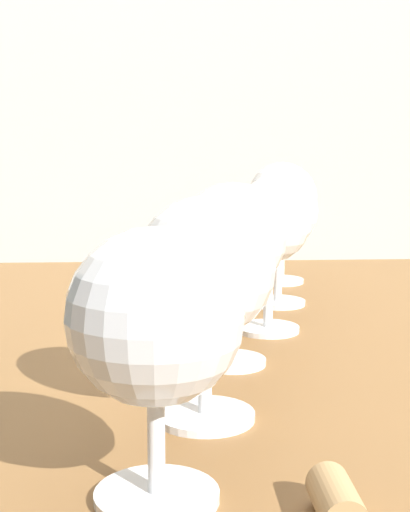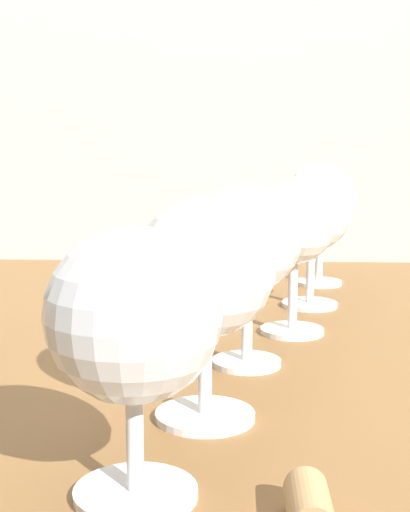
# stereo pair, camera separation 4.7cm
# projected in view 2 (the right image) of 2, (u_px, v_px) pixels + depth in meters

# --- Properties ---
(dining_table) EXTENTS (1.44, 0.88, 0.72)m
(dining_table) POSITION_uv_depth(u_px,v_px,m) (83.00, 420.00, 0.70)
(dining_table) COLOR brown
(dining_table) RESTS_ON ground_plane
(wine_glass_chardonnay) EXTENTS (0.09, 0.09, 0.14)m
(wine_glass_chardonnay) POSITION_uv_depth(u_px,v_px,m) (133.00, 321.00, 0.37)
(wine_glass_chardonnay) COLOR white
(wine_glass_chardonnay) RESTS_ON dining_table
(wine_glass_amber) EXTENTS (0.09, 0.09, 0.15)m
(wine_glass_amber) POSITION_uv_depth(u_px,v_px,m) (205.00, 270.00, 0.47)
(wine_glass_amber) COLOR white
(wine_glass_amber) RESTS_ON dining_table
(wine_glass_white) EXTENTS (0.09, 0.09, 0.15)m
(wine_glass_white) POSITION_uv_depth(u_px,v_px,m) (248.00, 240.00, 0.59)
(wine_glass_white) COLOR white
(wine_glass_white) RESTS_ON dining_table
(wine_glass_empty) EXTENTS (0.08, 0.08, 0.15)m
(wine_glass_empty) POSITION_uv_depth(u_px,v_px,m) (294.00, 227.00, 0.69)
(wine_glass_empty) COLOR white
(wine_glass_empty) RESTS_ON dining_table
(wine_glass_pinot) EXTENTS (0.08, 0.08, 0.15)m
(wine_glass_pinot) POSITION_uv_depth(u_px,v_px,m) (312.00, 215.00, 0.80)
(wine_glass_pinot) COLOR white
(wine_glass_pinot) RESTS_ON dining_table
(wine_glass_merlot) EXTENTS (0.09, 0.09, 0.15)m
(wine_glass_merlot) POSITION_uv_depth(u_px,v_px,m) (321.00, 200.00, 0.92)
(wine_glass_merlot) COLOR white
(wine_glass_merlot) RESTS_ON dining_table
(cork) EXTENTS (0.02, 0.04, 0.02)m
(cork) POSITION_uv_depth(u_px,v_px,m) (309.00, 507.00, 0.35)
(cork) COLOR tan
(cork) RESTS_ON dining_table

